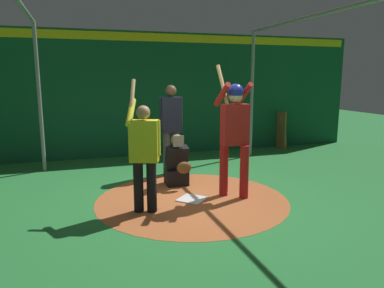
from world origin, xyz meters
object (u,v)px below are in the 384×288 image
at_px(home_plate, 192,199).
at_px(batter, 234,128).
at_px(catcher, 177,165).
at_px(baseball_0, 226,193).
at_px(umpire, 171,124).
at_px(visitor, 144,151).
at_px(bat_rack, 281,130).

distance_m(home_plate, batter, 1.38).
bearing_deg(catcher, home_plate, 0.81).
distance_m(batter, baseball_0, 1.15).
xyz_separation_m(catcher, umpire, (-0.82, 0.10, 0.67)).
xyz_separation_m(batter, visitor, (0.23, -1.57, -0.25)).
bearing_deg(umpire, catcher, -7.15).
distance_m(umpire, bat_rack, 4.24).
bearing_deg(home_plate, umpire, 176.95).
bearing_deg(baseball_0, catcher, -142.99).
height_order(umpire, visitor, visitor).
bearing_deg(visitor, baseball_0, 121.91).
height_order(umpire, bat_rack, umpire).
xyz_separation_m(visitor, bat_rack, (-3.88, 4.69, -0.44)).
height_order(home_plate, batter, batter).
bearing_deg(visitor, batter, 118.19).
distance_m(home_plate, baseball_0, 0.63).
height_order(visitor, baseball_0, visitor).
relative_size(home_plate, baseball_0, 5.68).
relative_size(catcher, baseball_0, 13.24).
distance_m(batter, umpire, 1.87).
height_order(home_plate, bat_rack, bat_rack).
bearing_deg(visitor, umpire, 174.56).
bearing_deg(batter, catcher, -141.84).
distance_m(visitor, baseball_0, 1.75).
bearing_deg(catcher, batter, 38.16).
relative_size(batter, visitor, 1.12).
xyz_separation_m(visitor, baseball_0, (-0.32, 1.47, -0.90)).
height_order(batter, catcher, batter).
bearing_deg(catcher, bat_rack, 125.01).
bearing_deg(batter, home_plate, -94.46).
relative_size(home_plate, batter, 0.19).
height_order(home_plate, catcher, catcher).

